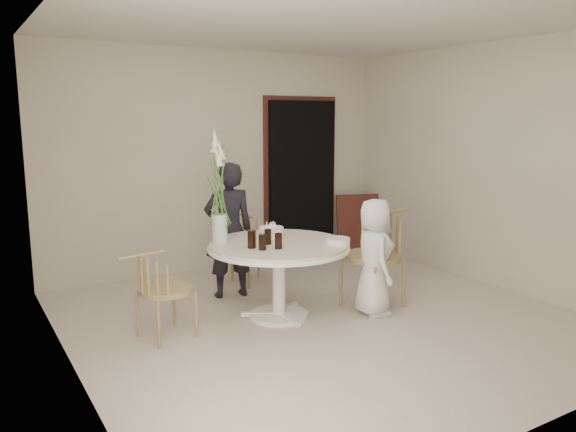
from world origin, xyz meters
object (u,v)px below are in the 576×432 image
chair_far (248,238)px  flower_vase (219,193)px  birthday_cake (271,233)px  boy (374,257)px  table (279,254)px  chair_left (154,283)px  chair_right (382,244)px  girl (229,230)px

chair_far → flower_vase: bearing=-133.7°
birthday_cake → boy: bearing=-35.8°
table → flower_vase: flower_vase is taller
chair_left → boy: (2.02, -0.45, 0.06)m
chair_far → chair_right: 1.65m
girl → flower_vase: bearing=67.4°
boy → birthday_cake: 1.01m
table → birthday_cake: (0.02, 0.19, 0.17)m
chair_right → birthday_cake: (-1.06, 0.39, 0.16)m
chair_left → birthday_cake: 1.25m
chair_right → girl: girl is taller
boy → chair_right: bearing=-34.5°
girl → table: bearing=108.0°
chair_far → birthday_cake: size_ratio=3.27×
table → boy: bearing=-25.3°
girl → boy: (0.94, -1.23, -0.15)m
chair_right → chair_left: 2.29m
flower_vase → girl: bearing=57.4°
chair_right → chair_left: bearing=-106.0°
girl → birthday_cake: size_ratio=6.00×
birthday_cake → flower_vase: size_ratio=0.22×
chair_left → girl: (1.07, 0.78, 0.21)m
chair_left → birthday_cake: birthday_cake is taller
boy → table: bearing=84.4°
chair_right → girl: size_ratio=0.67×
chair_far → chair_right: bearing=-66.5°
chair_far → chair_left: (-1.51, -1.19, 0.01)m
chair_right → girl: (-1.20, 1.04, 0.09)m
chair_far → flower_vase: size_ratio=0.73×
table → girl: size_ratio=0.93×
girl → chair_right: bearing=149.1°
chair_far → table: bearing=-108.7°
chair_left → flower_vase: 1.02m
birthday_cake → flower_vase: (-0.50, 0.10, 0.42)m
boy → birthday_cake: bearing=73.9°
flower_vase → boy: bearing=-27.5°
flower_vase → chair_far: bearing=50.6°
chair_right → boy: size_ratio=0.85×
chair_far → flower_vase: (-0.79, -0.96, 0.70)m
boy → girl: bearing=57.3°
chair_right → girl: 1.59m
table → flower_vase: size_ratio=1.25×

